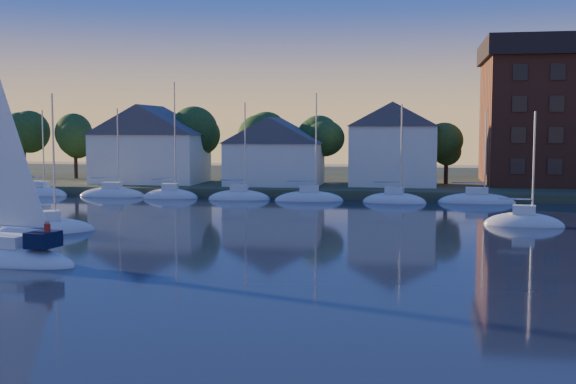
% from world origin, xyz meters
% --- Properties ---
extents(ground, '(260.00, 260.00, 0.00)m').
position_xyz_m(ground, '(0.00, 0.00, 0.00)').
color(ground, black).
rests_on(ground, ground).
extents(shoreline_land, '(160.00, 50.00, 2.00)m').
position_xyz_m(shoreline_land, '(0.00, 75.00, 0.00)').
color(shoreline_land, '#2E3B22').
rests_on(shoreline_land, ground).
extents(wooden_dock, '(120.00, 3.00, 1.00)m').
position_xyz_m(wooden_dock, '(0.00, 52.00, 0.00)').
color(wooden_dock, brown).
rests_on(wooden_dock, ground).
extents(clubhouse_west, '(13.65, 9.45, 9.64)m').
position_xyz_m(clubhouse_west, '(-22.00, 58.00, 5.93)').
color(clubhouse_west, white).
rests_on(clubhouse_west, shoreline_land).
extents(clubhouse_centre, '(11.55, 8.40, 8.08)m').
position_xyz_m(clubhouse_centre, '(-6.00, 57.00, 5.13)').
color(clubhouse_centre, white).
rests_on(clubhouse_centre, shoreline_land).
extents(clubhouse_east, '(10.50, 8.40, 9.80)m').
position_xyz_m(clubhouse_east, '(8.00, 59.00, 6.00)').
color(clubhouse_east, white).
rests_on(clubhouse_east, shoreline_land).
extents(tree_line, '(93.40, 5.40, 8.90)m').
position_xyz_m(tree_line, '(2.00, 63.00, 7.18)').
color(tree_line, '#3B251A').
rests_on(tree_line, shoreline_land).
extents(moored_fleet, '(63.50, 2.40, 12.05)m').
position_xyz_m(moored_fleet, '(-12.00, 49.00, 0.10)').
color(moored_fleet, silver).
rests_on(moored_fleet, ground).
extents(hero_sailboat, '(9.39, 4.27, 14.12)m').
position_xyz_m(hero_sailboat, '(-12.27, 9.89, 0.59)').
color(hero_sailboat, silver).
rests_on(hero_sailboat, ground).
extents(drifting_sailboat_left, '(7.24, 6.35, 11.43)m').
position_xyz_m(drifting_sailboat_left, '(-16.31, 21.39, 0.10)').
color(drifting_sailboat_left, silver).
rests_on(drifting_sailboat_left, ground).
extents(drifting_sailboat_right, '(6.49, 3.08, 10.20)m').
position_xyz_m(drifting_sailboat_right, '(19.27, 31.82, 0.10)').
color(drifting_sailboat_right, silver).
rests_on(drifting_sailboat_right, ground).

